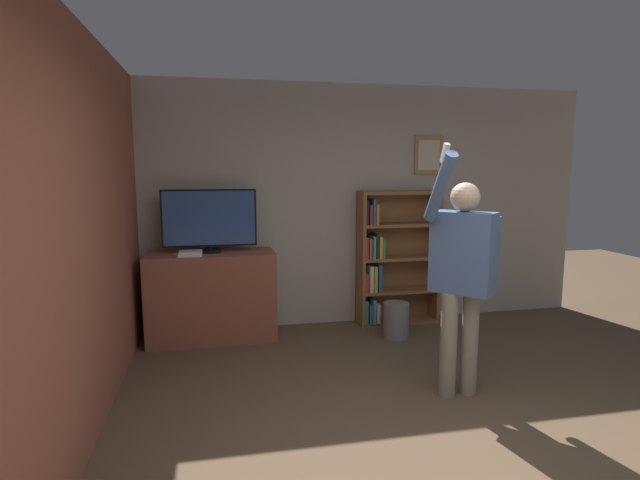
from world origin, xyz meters
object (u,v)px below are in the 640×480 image
Objects in this scene: television at (209,220)px; bookshelf at (390,260)px; game_console at (191,253)px; person at (463,268)px; waste_bin at (396,320)px.

bookshelf is (2.00, 0.13, -0.51)m from television.
game_console is at bearing -136.02° from television.
game_console is at bearing -172.00° from bookshelf.
television is 2.07m from bookshelf.
game_console is (-0.19, -0.18, -0.31)m from television.
bookshelf is 1.90m from person.
person is at bearing -42.64° from television.
television is 2.57× the size of waste_bin.
game_console is 2.62m from person.
bookshelf is 0.75m from waste_bin.
waste_bin is at bearing -5.07° from game_console.
person is 1.62m from waste_bin.
person is (2.09, -1.57, 0.08)m from game_console.
television is at bearing 169.04° from waste_bin.
game_console is 0.11× the size of person.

